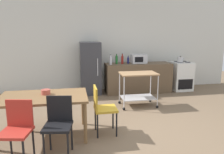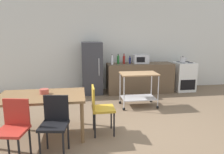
% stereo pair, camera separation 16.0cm
% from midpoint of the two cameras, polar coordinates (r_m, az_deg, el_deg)
% --- Properties ---
extents(ground_plane, '(12.00, 12.00, 0.00)m').
position_cam_midpoint_polar(ground_plane, '(4.27, 4.17, -13.76)').
color(ground_plane, brown).
extents(back_wall, '(8.40, 0.12, 2.90)m').
position_cam_midpoint_polar(back_wall, '(7.01, -2.24, 8.54)').
color(back_wall, silver).
rests_on(back_wall, ground_plane).
extents(kitchen_counter, '(2.00, 0.64, 0.90)m').
position_cam_midpoint_polar(kitchen_counter, '(6.75, 6.14, -0.21)').
color(kitchen_counter, brown).
rests_on(kitchen_counter, ground_plane).
extents(dining_table, '(1.50, 0.90, 0.75)m').
position_cam_midpoint_polar(dining_table, '(4.01, -18.57, -5.81)').
color(dining_table, brown).
rests_on(dining_table, ground_plane).
extents(chair_red, '(0.47, 0.47, 0.89)m').
position_cam_midpoint_polar(chair_red, '(3.45, -24.86, -11.91)').
color(chair_red, '#B72D23').
rests_on(chair_red, ground_plane).
extents(chair_mustard, '(0.40, 0.40, 0.89)m').
position_cam_midpoint_polar(chair_mustard, '(3.96, -3.81, -7.75)').
color(chair_mustard, gold).
rests_on(chair_mustard, ground_plane).
extents(chair_black, '(0.46, 0.46, 0.89)m').
position_cam_midpoint_polar(chair_black, '(3.44, -15.16, -11.28)').
color(chair_black, black).
rests_on(chair_black, ground_plane).
extents(stove_oven, '(0.60, 0.61, 0.92)m').
position_cam_midpoint_polar(stove_oven, '(7.31, 17.07, 0.26)').
color(stove_oven, white).
rests_on(stove_oven, ground_plane).
extents(refrigerator, '(0.60, 0.63, 1.55)m').
position_cam_midpoint_polar(refrigerator, '(6.53, -6.35, 2.29)').
color(refrigerator, '#333338').
rests_on(refrigerator, ground_plane).
extents(kitchen_cart, '(0.91, 0.57, 0.85)m').
position_cam_midpoint_polar(kitchen_cart, '(5.44, 6.05, -1.79)').
color(kitchen_cart, '#A37A51').
rests_on(kitchen_cart, ground_plane).
extents(bottle_olive_oil, '(0.07, 0.07, 0.29)m').
position_cam_midpoint_polar(bottle_olive_oil, '(6.38, -1.07, 4.40)').
color(bottle_olive_oil, silver).
rests_on(bottle_olive_oil, kitchen_counter).
extents(bottle_soy_sauce, '(0.07, 0.07, 0.30)m').
position_cam_midpoint_polar(bottle_soy_sauce, '(6.50, 0.51, 4.55)').
color(bottle_soy_sauce, '#1E6628').
rests_on(bottle_soy_sauce, kitchen_counter).
extents(bottle_vinegar, '(0.07, 0.07, 0.31)m').
position_cam_midpoint_polar(bottle_vinegar, '(6.56, 2.02, 4.61)').
color(bottle_vinegar, maroon).
rests_on(bottle_vinegar, kitchen_counter).
extents(bottle_sesame_oil, '(0.06, 0.06, 0.24)m').
position_cam_midpoint_polar(bottle_sesame_oil, '(6.60, 3.56, 4.39)').
color(bottle_sesame_oil, navy).
rests_on(bottle_sesame_oil, kitchen_counter).
extents(microwave, '(0.46, 0.35, 0.26)m').
position_cam_midpoint_polar(microwave, '(6.73, 6.32, 4.75)').
color(microwave, silver).
rests_on(microwave, kitchen_counter).
extents(fruit_bowl, '(0.16, 0.16, 0.09)m').
position_cam_midpoint_polar(fruit_bowl, '(4.07, -18.05, -3.75)').
color(fruit_bowl, '#B24C3F').
rests_on(fruit_bowl, dining_table).
extents(kettle, '(0.24, 0.17, 0.19)m').
position_cam_midpoint_polar(kettle, '(7.08, 16.84, 4.43)').
color(kettle, silver).
rests_on(kettle, stove_oven).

